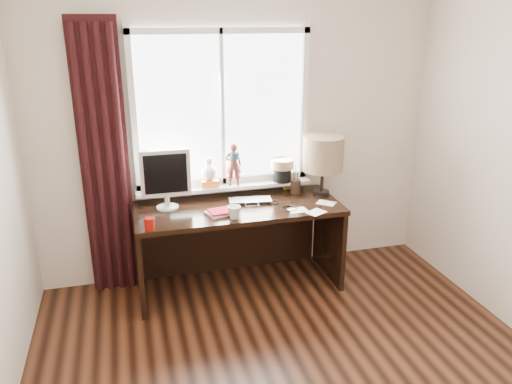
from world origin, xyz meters
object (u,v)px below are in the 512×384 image
object	(u,v)px
red_cup	(149,224)
desk	(236,228)
table_lamp	(323,154)
monitor	(166,176)
laptop	(251,200)
mug	(234,212)

from	to	relation	value
red_cup	desk	size ratio (longest dim) A/B	0.06
red_cup	table_lamp	bearing A→B (deg)	14.62
monitor	table_lamp	bearing A→B (deg)	-0.44
monitor	laptop	bearing A→B (deg)	-3.43
red_cup	monitor	distance (m)	0.50
red_cup	desk	distance (m)	0.89
laptop	mug	world-z (taller)	mug
red_cup	table_lamp	size ratio (longest dim) A/B	0.18
mug	desk	size ratio (longest dim) A/B	0.06
laptop	monitor	size ratio (longest dim) A/B	0.73
mug	laptop	bearing A→B (deg)	55.62
mug	table_lamp	size ratio (longest dim) A/B	0.21
desk	red_cup	bearing A→B (deg)	-151.76
desk	monitor	size ratio (longest dim) A/B	3.47
red_cup	laptop	bearing A→B (deg)	22.90
monitor	table_lamp	distance (m)	1.35
red_cup	monitor	bearing A→B (deg)	67.28
laptop	table_lamp	size ratio (longest dim) A/B	0.69
table_lamp	laptop	bearing A→B (deg)	-177.26
desk	mug	bearing A→B (deg)	-104.69
red_cup	monitor	size ratio (longest dim) A/B	0.19
laptop	mug	distance (m)	0.38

